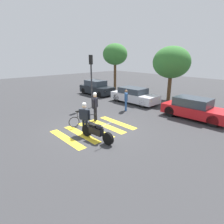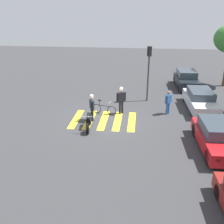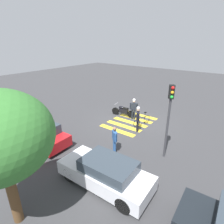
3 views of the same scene
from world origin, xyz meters
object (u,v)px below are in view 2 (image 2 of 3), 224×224
(officer_by_motorcycle, at_px, (92,106))
(car_black_suv, at_px, (186,79))
(car_white_van, at_px, (200,100))
(traffic_light_pole, at_px, (149,65))
(police_motorcycle, at_px, (89,121))
(officer_on_foot, at_px, (121,98))
(leaning_bicycle, at_px, (104,109))
(pedestrian_bystander, at_px, (168,101))
(car_red_convertible, at_px, (217,137))

(officer_by_motorcycle, xyz_separation_m, car_black_suv, (-8.08, 6.99, -0.31))
(officer_by_motorcycle, height_order, car_white_van, officer_by_motorcycle)
(traffic_light_pole, bearing_deg, officer_by_motorcycle, -40.35)
(police_motorcycle, bearing_deg, officer_by_motorcycle, 179.50)
(officer_on_foot, bearing_deg, leaning_bicycle, -77.72)
(pedestrian_bystander, bearing_deg, car_white_van, 117.88)
(officer_on_foot, bearing_deg, pedestrian_bystander, 95.02)
(leaning_bicycle, distance_m, officer_on_foot, 1.37)
(police_motorcycle, bearing_deg, traffic_light_pole, 145.73)
(leaning_bicycle, relative_size, car_red_convertible, 0.40)
(leaning_bicycle, bearing_deg, pedestrian_bystander, 96.98)
(police_motorcycle, xyz_separation_m, car_black_suv, (-9.11, 7.00, 0.25))
(car_white_van, bearing_deg, officer_by_motorcycle, -68.19)
(pedestrian_bystander, xyz_separation_m, car_white_van, (-1.24, 2.35, -0.26))
(pedestrian_bystander, distance_m, car_black_suv, 6.79)
(pedestrian_bystander, bearing_deg, car_black_suv, 161.61)
(officer_on_foot, height_order, car_black_suv, officer_on_foot)
(police_motorcycle, distance_m, officer_by_motorcycle, 1.18)
(police_motorcycle, bearing_deg, leaning_bicycle, 164.22)
(officer_by_motorcycle, bearing_deg, officer_on_foot, 128.29)
(leaning_bicycle, relative_size, officer_by_motorcycle, 0.96)
(pedestrian_bystander, relative_size, car_red_convertible, 0.38)
(pedestrian_bystander, distance_m, car_white_van, 2.67)
(car_red_convertible, bearing_deg, car_white_van, 177.16)
(car_black_suv, bearing_deg, officer_on_foot, -38.07)
(police_motorcycle, distance_m, car_black_suv, 11.49)
(car_white_van, xyz_separation_m, car_red_convertible, (5.56, -0.28, 0.02))
(pedestrian_bystander, bearing_deg, officer_by_motorcycle, -71.33)
(officer_by_motorcycle, height_order, traffic_light_pole, traffic_light_pole)
(car_red_convertible, bearing_deg, pedestrian_bystander, -154.35)
(police_motorcycle, relative_size, traffic_light_pole, 0.52)
(officer_by_motorcycle, distance_m, pedestrian_bystander, 5.12)
(police_motorcycle, distance_m, car_white_van, 8.20)
(car_black_suv, xyz_separation_m, car_red_convertible, (10.76, -0.07, -0.04))
(officer_on_foot, distance_m, car_white_van, 5.69)
(police_motorcycle, relative_size, car_red_convertible, 0.51)
(leaning_bicycle, xyz_separation_m, car_black_suv, (-6.96, 6.39, 0.34))
(officer_by_motorcycle, relative_size, car_white_van, 0.40)
(officer_on_foot, distance_m, officer_by_motorcycle, 2.20)
(police_motorcycle, relative_size, leaning_bicycle, 1.26)
(officer_by_motorcycle, bearing_deg, car_red_convertible, 68.83)
(car_black_suv, xyz_separation_m, traffic_light_pole, (3.95, -3.48, 2.06))
(police_motorcycle, height_order, officer_on_foot, officer_on_foot)
(leaning_bicycle, height_order, car_red_convertible, car_red_convertible)
(police_motorcycle, bearing_deg, pedestrian_bystander, 118.81)
(officer_by_motorcycle, relative_size, traffic_light_pole, 0.43)
(officer_on_foot, height_order, car_red_convertible, officer_on_foot)
(leaning_bicycle, xyz_separation_m, officer_on_foot, (-0.25, 1.13, 0.74))
(police_motorcycle, xyz_separation_m, pedestrian_bystander, (-2.67, 4.86, 0.46))
(leaning_bicycle, distance_m, car_white_van, 6.83)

